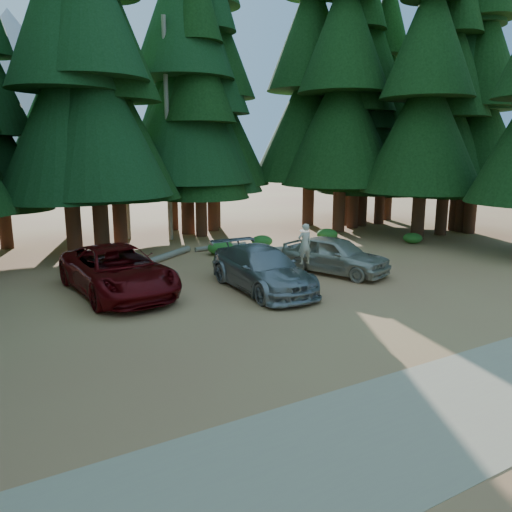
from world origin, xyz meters
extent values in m
plane|color=#B46F4C|center=(0.00, 0.00, 0.00)|extent=(160.00, 160.00, 0.00)
cube|color=tan|center=(0.00, -6.50, 0.01)|extent=(26.00, 3.50, 0.01)
cylinder|color=slate|center=(0.80, 14.50, 6.00)|extent=(0.24, 0.24, 12.00)
cylinder|color=slate|center=(-1.20, 16.00, 5.00)|extent=(0.20, 0.20, 10.00)
cone|color=#96989E|center=(0.00, 85.00, 14.00)|extent=(44.00, 44.00, 28.00)
imported|color=#61080B|center=(-4.80, 4.99, 0.85)|extent=(3.24, 6.29, 1.70)
imported|color=gray|center=(-0.10, 2.82, 0.78)|extent=(2.38, 5.47, 1.57)
imported|color=#B4AFA0|center=(3.80, 3.44, 0.78)|extent=(3.34, 4.93, 1.56)
imported|color=beige|center=(2.13, 3.29, 1.43)|extent=(0.62, 0.44, 1.61)
cylinder|color=white|center=(2.13, 3.34, 1.95)|extent=(0.36, 0.36, 0.04)
cylinder|color=slate|center=(-1.51, 9.42, 0.16)|extent=(3.73, 2.86, 0.31)
cylinder|color=slate|center=(2.02, 10.50, 0.12)|extent=(2.94, 0.35, 0.24)
cylinder|color=slate|center=(5.69, 8.15, 0.14)|extent=(4.30, 0.80, 0.27)
ellipsoid|color=#216F21|center=(-5.54, 9.01, 0.26)|extent=(0.95, 0.95, 0.52)
ellipsoid|color=#216F21|center=(-5.04, 9.66, 0.23)|extent=(0.85, 0.85, 0.47)
ellipsoid|color=#216F21|center=(1.36, 9.21, 0.35)|extent=(1.28, 1.28, 0.71)
ellipsoid|color=#216F21|center=(0.52, 7.19, 0.26)|extent=(0.93, 0.93, 0.51)
ellipsoid|color=#216F21|center=(4.19, 9.98, 0.30)|extent=(1.11, 1.11, 0.61)
ellipsoid|color=#216F21|center=(8.44, 9.83, 0.33)|extent=(1.19, 1.19, 0.65)
ellipsoid|color=#216F21|center=(11.90, 6.67, 0.29)|extent=(1.04, 1.04, 0.57)
camera|label=1|loc=(-9.22, -12.38, 5.04)|focal=35.00mm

